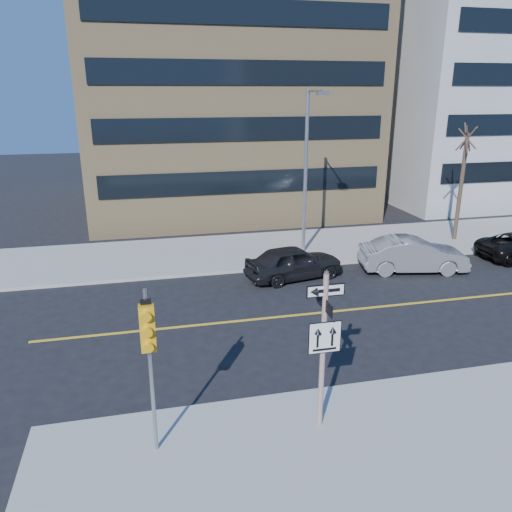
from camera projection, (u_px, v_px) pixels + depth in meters
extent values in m
plane|color=black|center=(290.00, 376.00, 14.81)|extent=(120.00, 120.00, 0.00)
cylinder|color=silver|center=(323.00, 353.00, 11.82)|extent=(0.13, 0.13, 4.00)
cylinder|color=gray|center=(327.00, 273.00, 11.18)|extent=(0.10, 0.10, 0.06)
cube|color=black|center=(326.00, 290.00, 11.32)|extent=(0.92, 0.03, 0.30)
cube|color=black|center=(325.00, 305.00, 11.43)|extent=(0.03, 0.92, 0.30)
cube|color=white|center=(325.00, 338.00, 11.60)|extent=(0.80, 0.03, 0.80)
cylinder|color=gray|center=(151.00, 373.00, 10.97)|extent=(0.09, 0.09, 4.00)
cube|color=#EDA916|center=(148.00, 328.00, 10.41)|extent=(0.32, 0.22, 1.05)
sphere|color=#8C0705|center=(146.00, 315.00, 10.18)|extent=(0.17, 0.17, 0.17)
sphere|color=black|center=(148.00, 331.00, 10.29)|extent=(0.17, 0.17, 0.17)
sphere|color=black|center=(149.00, 346.00, 10.41)|extent=(0.17, 0.17, 0.17)
imported|color=black|center=(294.00, 262.00, 22.33)|extent=(2.60, 4.69, 1.51)
imported|color=slate|center=(413.00, 255.00, 23.17)|extent=(2.62, 5.10, 1.60)
cylinder|color=gray|center=(305.00, 174.00, 24.53)|extent=(0.18, 0.18, 8.00)
cylinder|color=gray|center=(315.00, 91.00, 22.37)|extent=(0.10, 2.20, 0.10)
cube|color=gray|center=(323.00, 93.00, 21.48)|extent=(0.55, 0.30, 0.16)
cylinder|color=#3E2E25|center=(461.00, 188.00, 27.08)|extent=(0.22, 0.22, 5.80)
cube|color=tan|center=(219.00, 77.00, 35.51)|extent=(18.00, 18.00, 18.00)
cube|color=#A1A3A6|center=(494.00, 98.00, 39.77)|extent=(20.00, 16.00, 15.00)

